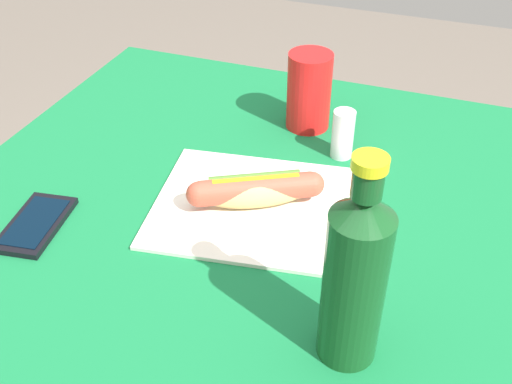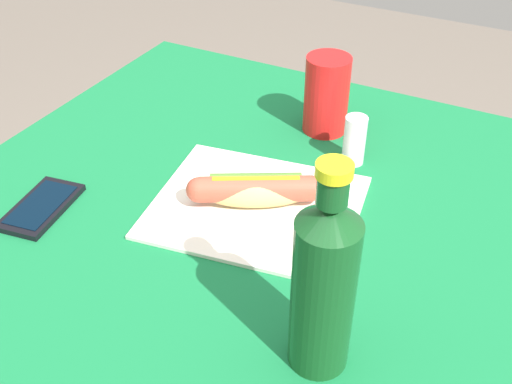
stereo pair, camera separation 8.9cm
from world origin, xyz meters
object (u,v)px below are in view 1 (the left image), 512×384
(hot_dog, at_px, (256,190))
(salt_shaker, at_px, (343,134))
(drinking_cup, at_px, (309,91))
(soda_bottle, at_px, (355,277))
(cell_phone, at_px, (36,224))

(hot_dog, xyz_separation_m, salt_shaker, (0.08, 0.18, 0.01))
(drinking_cup, relative_size, salt_shaker, 1.65)
(hot_dog, height_order, soda_bottle, soda_bottle)
(hot_dog, bearing_deg, salt_shaker, 65.04)
(hot_dog, relative_size, drinking_cup, 1.33)
(drinking_cup, bearing_deg, hot_dog, -90.86)
(hot_dog, distance_m, soda_bottle, 0.29)
(cell_phone, height_order, drinking_cup, drinking_cup)
(soda_bottle, bearing_deg, salt_shaker, 104.58)
(hot_dog, bearing_deg, soda_bottle, -48.36)
(hot_dog, xyz_separation_m, soda_bottle, (0.19, -0.21, 0.08))
(hot_dog, relative_size, soda_bottle, 0.69)
(hot_dog, distance_m, cell_phone, 0.32)
(cell_phone, distance_m, soda_bottle, 0.48)
(salt_shaker, bearing_deg, drinking_cup, 137.10)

